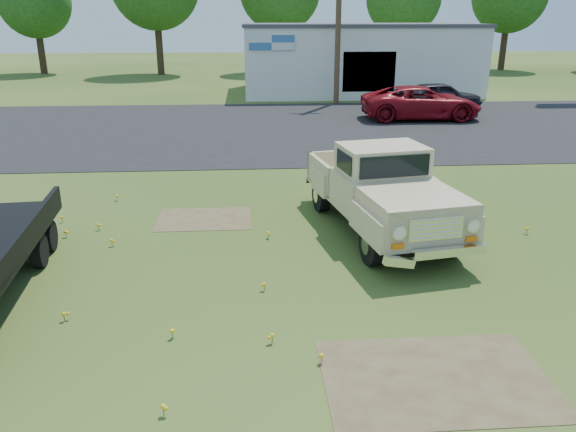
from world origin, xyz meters
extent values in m
plane|color=#2B4415|center=(0.00, 0.00, 0.00)|extent=(140.00, 140.00, 0.00)
cube|color=black|center=(0.00, 15.00, 0.00)|extent=(90.00, 14.00, 0.02)
cube|color=brown|center=(1.50, -3.00, 0.00)|extent=(3.00, 2.00, 0.01)
cube|color=brown|center=(-2.00, 3.50, 0.00)|extent=(2.20, 1.60, 0.01)
cube|color=silver|center=(6.00, 27.00, 2.00)|extent=(14.00, 8.00, 4.00)
cube|color=#3F3F44|center=(6.00, 27.00, 4.05)|extent=(14.20, 8.20, 0.20)
cube|color=black|center=(6.00, 23.05, 1.60)|extent=(3.00, 0.10, 2.20)
cube|color=silver|center=(0.50, 22.95, 3.20)|extent=(2.50, 0.08, 0.80)
cylinder|color=#4C3223|center=(4.00, 22.00, 4.50)|extent=(0.30, 0.30, 9.00)
cylinder|color=#362618|center=(-18.00, 41.00, 1.62)|extent=(0.56, 0.56, 3.24)
sphere|color=#194915|center=(-18.00, 41.00, 5.69)|extent=(5.76, 5.76, 5.76)
cylinder|color=#362618|center=(-8.00, 39.50, 1.98)|extent=(0.56, 0.56, 3.96)
cylinder|color=#362618|center=(2.00, 40.50, 1.89)|extent=(0.56, 0.56, 3.78)
cylinder|color=#362618|center=(12.00, 39.00, 1.71)|extent=(0.56, 0.56, 3.42)
cylinder|color=#362618|center=(22.00, 41.50, 1.80)|extent=(0.56, 0.56, 3.60)
imported|color=maroon|center=(7.14, 16.64, 0.76)|extent=(5.49, 2.59, 1.52)
imported|color=black|center=(8.91, 19.22, 0.71)|extent=(4.36, 2.21, 1.42)
camera|label=1|loc=(-0.91, -9.13, 4.53)|focal=35.00mm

